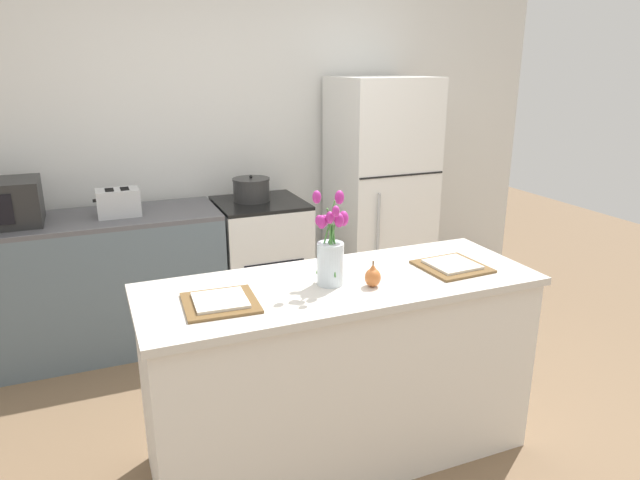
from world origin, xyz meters
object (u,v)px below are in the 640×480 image
flower_vase (331,253)px  pear_figurine (373,276)px  stove_range (262,262)px  plate_setting_right (452,266)px  cooking_pot (251,189)px  toaster (118,203)px  refrigerator (379,195)px  plate_setting_left (220,302)px

flower_vase → pear_figurine: 0.21m
stove_range → pear_figurine: (-0.00, -1.71, 0.50)m
plate_setting_right → cooking_pot: size_ratio=1.18×
flower_vase → toaster: bearing=116.3°
refrigerator → plate_setting_left: refrigerator is taller
stove_range → plate_setting_right: size_ratio=2.95×
refrigerator → flower_vase: bearing=-124.5°
flower_vase → stove_range: bearing=84.4°
pear_figurine → plate_setting_left: size_ratio=0.38×
plate_setting_right → cooking_pot: (-0.50, 1.69, 0.07)m
plate_setting_left → flower_vase: bearing=4.0°
toaster → cooking_pot: size_ratio=1.07×
plate_setting_right → toaster: 2.13m
toaster → cooking_pot: bearing=4.9°
refrigerator → flower_vase: size_ratio=4.11×
stove_range → flower_vase: bearing=-95.6°
stove_range → cooking_pot: (-0.05, 0.04, 0.53)m
flower_vase → toaster: 1.76m
plate_setting_right → cooking_pot: bearing=106.6°
toaster → plate_setting_left: bearing=-80.2°
stove_range → plate_setting_left: plate_setting_left is taller
stove_range → plate_setting_right: (0.46, -1.64, 0.46)m
flower_vase → plate_setting_left: size_ratio=1.37×
plate_setting_left → pear_figurine: bearing=-5.6°
refrigerator → flower_vase: (-1.11, -1.61, 0.18)m
flower_vase → plate_setting_right: flower_vase is taller
flower_vase → cooking_pot: size_ratio=1.62×
plate_setting_left → plate_setting_right: bearing=0.0°
flower_vase → refrigerator: bearing=55.5°
refrigerator → plate_setting_right: 1.72m
refrigerator → plate_setting_right: bearing=-106.6°
flower_vase → plate_setting_right: (0.62, -0.03, -0.14)m
plate_setting_right → cooking_pot: cooking_pot is taller
plate_setting_left → stove_range: bearing=68.2°
stove_range → pear_figurine: pear_figurine is taller
cooking_pot → refrigerator: bearing=-2.5°
stove_range → toaster: size_ratio=3.25×
flower_vase → toaster: (-0.78, 1.58, -0.06)m
plate_setting_left → plate_setting_right: same height
stove_range → plate_setting_right: plate_setting_right is taller
refrigerator → pear_figurine: bearing=-119.1°
stove_range → plate_setting_left: bearing=-111.8°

